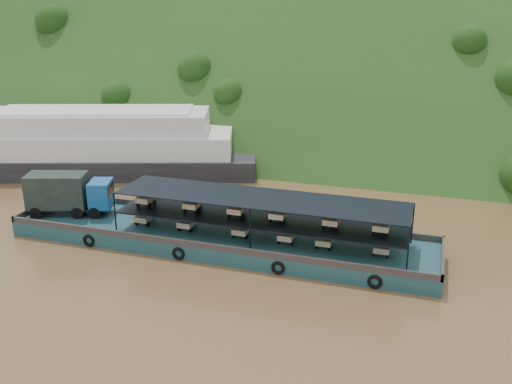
% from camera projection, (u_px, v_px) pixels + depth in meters
% --- Properties ---
extents(ground, '(160.00, 160.00, 0.00)m').
position_uv_depth(ground, '(268.00, 242.00, 47.43)').
color(ground, brown).
rests_on(ground, ground).
extents(hillside, '(140.00, 39.60, 39.60)m').
position_uv_depth(hillside, '(342.00, 142.00, 79.81)').
color(hillside, '#1F3B15').
rests_on(hillside, ground).
extents(cargo_barge, '(35.11, 7.18, 4.86)m').
position_uv_depth(cargo_barge, '(201.00, 230.00, 46.78)').
color(cargo_barge, '#153D4A').
rests_on(cargo_barge, ground).
extents(passenger_ferry, '(37.17, 20.02, 7.32)m').
position_uv_depth(passenger_ferry, '(98.00, 145.00, 65.58)').
color(passenger_ferry, black).
rests_on(passenger_ferry, ground).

